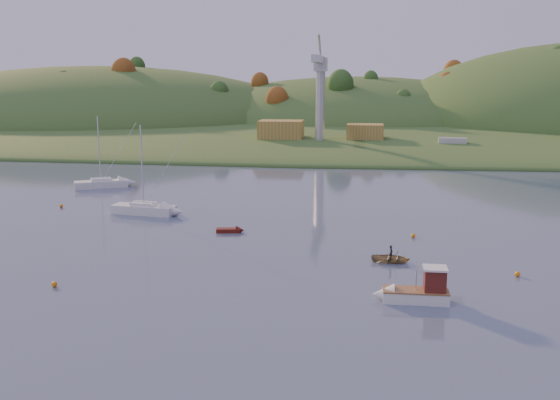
# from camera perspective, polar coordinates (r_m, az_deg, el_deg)

# --- Properties ---
(ground) EXTENTS (500.00, 500.00, 0.00)m
(ground) POSITION_cam_1_polar(r_m,az_deg,el_deg) (39.71, -11.55, -16.35)
(ground) COLOR #38465C
(ground) RESTS_ON ground
(far_shore) EXTENTS (620.00, 220.00, 1.50)m
(far_shore) POSITION_cam_1_polar(r_m,az_deg,el_deg) (264.05, 4.81, 7.30)
(far_shore) COLOR #23481C
(far_shore) RESTS_ON ground
(shore_slope) EXTENTS (640.00, 150.00, 7.00)m
(shore_slope) POSITION_cam_1_polar(r_m,az_deg,el_deg) (199.35, 3.93, 6.02)
(shore_slope) COLOR #23481C
(shore_slope) RESTS_ON ground
(hill_left) EXTENTS (170.00, 140.00, 44.00)m
(hill_left) POSITION_cam_1_polar(r_m,az_deg,el_deg) (255.14, -16.31, 6.75)
(hill_left) COLOR #23481C
(hill_left) RESTS_ON ground
(hill_center) EXTENTS (140.00, 120.00, 36.00)m
(hill_center) POSITION_cam_1_polar(r_m,az_deg,el_deg) (243.84, 6.95, 6.93)
(hill_center) COLOR #23481C
(hill_center) RESTS_ON ground
(hillside_trees) EXTENTS (280.00, 50.00, 32.00)m
(hillside_trees) POSITION_cam_1_polar(r_m,az_deg,el_deg) (219.24, 4.25, 6.49)
(hillside_trees) COLOR #284C1B
(hillside_trees) RESTS_ON ground
(wharf) EXTENTS (42.00, 16.00, 2.40)m
(wharf) POSITION_cam_1_polar(r_m,az_deg,el_deg) (156.24, 4.80, 4.99)
(wharf) COLOR slate
(wharf) RESTS_ON ground
(shed_west) EXTENTS (11.00, 8.00, 4.80)m
(shed_west) POSITION_cam_1_polar(r_m,az_deg,el_deg) (158.00, 0.09, 6.41)
(shed_west) COLOR olive
(shed_west) RESTS_ON wharf
(shed_east) EXTENTS (9.00, 7.00, 4.00)m
(shed_east) POSITION_cam_1_polar(r_m,az_deg,el_deg) (157.76, 7.77, 6.16)
(shed_east) COLOR olive
(shed_east) RESTS_ON wharf
(dock_crane) EXTENTS (3.20, 28.00, 20.30)m
(dock_crane) POSITION_cam_1_polar(r_m,az_deg,el_deg) (151.87, 3.68, 10.87)
(dock_crane) COLOR #B7B7BC
(dock_crane) RESTS_ON wharf
(fishing_boat) EXTENTS (6.27, 1.97, 4.00)m
(fishing_boat) POSITION_cam_1_polar(r_m,az_deg,el_deg) (52.85, 11.85, -8.16)
(fishing_boat) COLOR silver
(fishing_boat) RESTS_ON ground
(sailboat_near) EXTENTS (8.78, 6.12, 11.85)m
(sailboat_near) POSITION_cam_1_polar(r_m,az_deg,el_deg) (107.61, -16.05, 1.49)
(sailboat_near) COLOR silver
(sailboat_near) RESTS_ON ground
(sailboat_far) EXTENTS (8.91, 3.83, 11.96)m
(sailboat_far) POSITION_cam_1_polar(r_m,az_deg,el_deg) (85.67, -12.34, -0.75)
(sailboat_far) COLOR silver
(sailboat_far) RESTS_ON ground
(canoe) EXTENTS (4.11, 3.14, 0.79)m
(canoe) POSITION_cam_1_polar(r_m,az_deg,el_deg) (63.38, 10.10, -5.26)
(canoe) COLOR #998454
(canoe) RESTS_ON ground
(paddler) EXTENTS (0.41, 0.58, 1.48)m
(paddler) POSITION_cam_1_polar(r_m,az_deg,el_deg) (63.28, 10.11, -4.97)
(paddler) COLOR black
(paddler) RESTS_ON ground
(red_tender) EXTENTS (3.43, 1.59, 1.12)m
(red_tender) POSITION_cam_1_polar(r_m,az_deg,el_deg) (74.31, -4.26, -2.78)
(red_tender) COLOR #52150B
(red_tender) RESTS_ON ground
(work_vessel) EXTENTS (15.41, 6.51, 3.87)m
(work_vessel) POSITION_cam_1_polar(r_m,az_deg,el_deg) (153.61, 15.45, 4.58)
(work_vessel) COLOR slate
(work_vessel) RESTS_ON ground
(buoy_0) EXTENTS (0.50, 0.50, 0.50)m
(buoy_0) POSITION_cam_1_polar(r_m,az_deg,el_deg) (62.08, 20.89, -6.34)
(buoy_0) COLOR orange
(buoy_0) RESTS_ON ground
(buoy_1) EXTENTS (0.50, 0.50, 0.50)m
(buoy_1) POSITION_cam_1_polar(r_m,az_deg,el_deg) (73.23, 12.08, -3.20)
(buoy_1) COLOR orange
(buoy_1) RESTS_ON ground
(buoy_2) EXTENTS (0.50, 0.50, 0.50)m
(buoy_2) POSITION_cam_1_polar(r_m,az_deg,el_deg) (93.19, -19.38, -0.50)
(buoy_2) COLOR orange
(buoy_2) RESTS_ON ground
(buoy_3) EXTENTS (0.50, 0.50, 0.50)m
(buoy_3) POSITION_cam_1_polar(r_m,az_deg,el_deg) (90.45, -12.56, -0.46)
(buoy_3) COLOR orange
(buoy_3) RESTS_ON ground
(buoy_4) EXTENTS (0.50, 0.50, 0.50)m
(buoy_4) POSITION_cam_1_polar(r_m,az_deg,el_deg) (58.79, -19.94, -7.25)
(buoy_4) COLOR orange
(buoy_4) RESTS_ON ground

